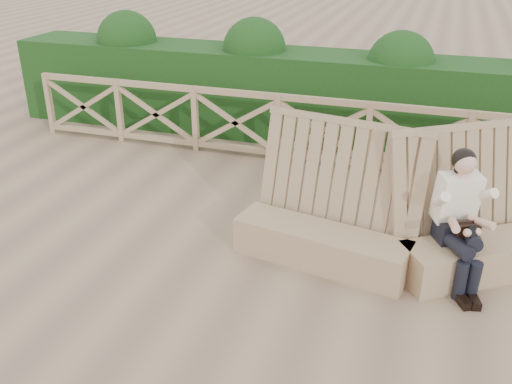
% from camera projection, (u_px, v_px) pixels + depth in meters
% --- Properties ---
extents(ground, '(60.00, 60.00, 0.00)m').
position_uv_depth(ground, '(249.00, 284.00, 6.09)').
color(ground, brown).
rests_on(ground, ground).
extents(bench, '(3.76, 1.76, 1.56)m').
position_uv_depth(bench, '(404.00, 233.00, 6.30)').
color(bench, '#8D7550').
rests_on(bench, ground).
extents(woman, '(0.65, 0.96, 1.45)m').
position_uv_depth(woman, '(460.00, 215.00, 5.89)').
color(woman, black).
rests_on(woman, ground).
extents(guardrail, '(10.10, 0.09, 1.10)m').
position_uv_depth(guardrail, '(322.00, 132.00, 8.86)').
color(guardrail, '#9A7D5A').
rests_on(guardrail, ground).
extents(hedge, '(12.00, 1.20, 1.50)m').
position_uv_depth(hedge, '(337.00, 99.00, 9.81)').
color(hedge, black).
rests_on(hedge, ground).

